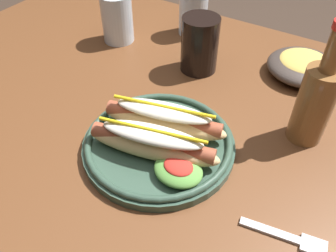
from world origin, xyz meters
The scene contains 8 objects.
dining_table centered at (0.00, 0.00, 0.64)m, with size 1.38×0.82×0.74m.
hot_dog_plate centered at (0.01, -0.12, 0.77)m, with size 0.26×0.26×0.08m.
fork centered at (0.26, -0.17, 0.74)m, with size 0.12×0.04×0.00m.
soda_cup centered at (-0.05, 0.14, 0.80)m, with size 0.08×0.08×0.12m, color black.
water_cup centered at (-0.15, 0.28, 0.80)m, with size 0.07×0.07×0.13m, color silver.
extra_cup centered at (-0.29, 0.14, 0.80)m, with size 0.08×0.08×0.12m, color silver.
glass_bottle centered at (0.21, 0.05, 0.82)m, with size 0.06×0.06×0.22m.
side_bowl centered at (0.15, 0.24, 0.76)m, with size 0.16×0.16×0.05m.
Camera 1 is at (0.24, -0.46, 1.18)m, focal length 36.69 mm.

